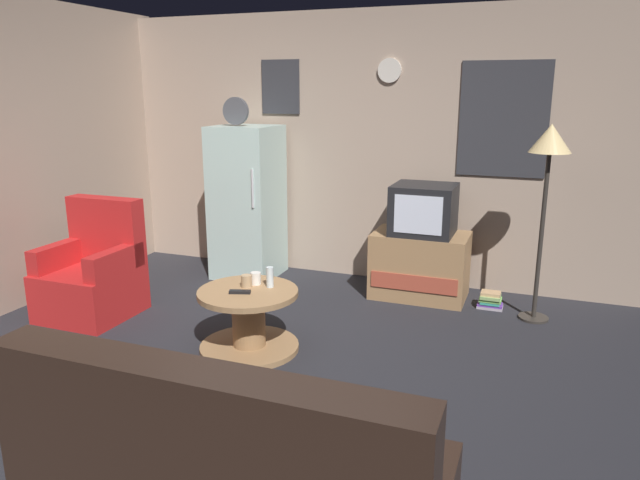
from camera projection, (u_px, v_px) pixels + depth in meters
ground_plane at (252, 382)px, 3.82m from camera, size 12.00×12.00×0.00m
wall_with_art at (365, 148)px, 5.71m from camera, size 5.20×0.12×2.56m
fridge at (247, 202)px, 5.85m from camera, size 0.60×0.62×1.77m
tv_stand at (420, 265)px, 5.33m from camera, size 0.84×0.53×0.59m
crt_tv at (424, 209)px, 5.20m from camera, size 0.54×0.51×0.44m
standing_lamp at (549, 154)px, 4.53m from camera, size 0.32×0.32×1.59m
coffee_table at (249, 320)px, 4.25m from camera, size 0.72×0.72×0.46m
wine_glass at (270, 277)px, 4.24m from camera, size 0.05×0.05×0.15m
mug_ceramic_white at (256, 278)px, 4.31m from camera, size 0.08×0.08×0.09m
mug_ceramic_tan at (247, 281)px, 4.25m from camera, size 0.08×0.08×0.09m
remote_control at (240, 292)px, 4.13m from camera, size 0.16×0.09×0.02m
armchair at (94, 275)px, 4.92m from camera, size 0.68×0.68×0.96m
book_stack at (490, 300)px, 5.09m from camera, size 0.22×0.16×0.15m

